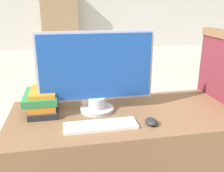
{
  "coord_description": "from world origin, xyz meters",
  "views": [
    {
      "loc": [
        -0.31,
        -0.99,
        1.37
      ],
      "look_at": [
        -0.07,
        0.27,
        0.95
      ],
      "focal_mm": 40.0,
      "sensor_mm": 36.0,
      "label": 1
    }
  ],
  "objects_px": {
    "monitor": "(96,72)",
    "mouse": "(151,122)",
    "keyboard": "(101,126)",
    "book_stack": "(43,101)"
  },
  "relations": [
    {
      "from": "monitor",
      "to": "mouse",
      "type": "bearing_deg",
      "value": -42.18
    },
    {
      "from": "keyboard",
      "to": "mouse",
      "type": "distance_m",
      "value": 0.27
    },
    {
      "from": "keyboard",
      "to": "mouse",
      "type": "xyz_separation_m",
      "value": [
        0.27,
        -0.02,
        0.01
      ]
    },
    {
      "from": "monitor",
      "to": "keyboard",
      "type": "bearing_deg",
      "value": -92.66
    },
    {
      "from": "keyboard",
      "to": "monitor",
      "type": "bearing_deg",
      "value": 87.34
    },
    {
      "from": "keyboard",
      "to": "book_stack",
      "type": "relative_size",
      "value": 1.36
    },
    {
      "from": "keyboard",
      "to": "book_stack",
      "type": "distance_m",
      "value": 0.41
    },
    {
      "from": "monitor",
      "to": "keyboard",
      "type": "height_order",
      "value": "monitor"
    },
    {
      "from": "mouse",
      "to": "book_stack",
      "type": "distance_m",
      "value": 0.64
    },
    {
      "from": "monitor",
      "to": "keyboard",
      "type": "xyz_separation_m",
      "value": [
        -0.01,
        -0.21,
        -0.23
      ]
    }
  ]
}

